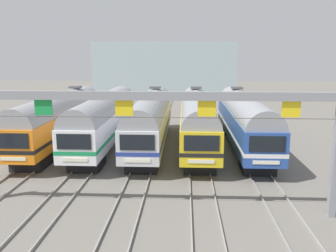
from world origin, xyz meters
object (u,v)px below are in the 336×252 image
Objects in this scene: commuter_train_silver at (151,118)px; commuter_train_blue at (244,119)px; commuter_train_white at (105,117)px; catenary_gantry at (124,115)px; commuter_train_orange at (60,117)px; commuter_train_yellow at (197,118)px.

commuter_train_silver and commuter_train_blue have the same top height.
commuter_train_silver is 1.00× the size of commuter_train_blue.
commuter_train_white is 12.45m from commuter_train_blue.
commuter_train_white is 14.35m from catenary_gantry.
commuter_train_white is 4.15m from commuter_train_silver.
commuter_train_blue is at bearing 0.02° from commuter_train_white.
catenary_gantry is at bearing -90.00° from commuter_train_silver.
commuter_train_orange is 0.83× the size of catenary_gantry.
commuter_train_yellow is at bearing 0.00° from commuter_train_silver.
commuter_train_blue is (16.60, 0.00, 0.00)m from commuter_train_orange.
catenary_gantry reaches higher than commuter_train_silver.
commuter_train_yellow and commuter_train_blue have the same top height.
commuter_train_white is at bearing -179.98° from commuter_train_blue.
catenary_gantry is at bearing -107.09° from commuter_train_yellow.
commuter_train_blue is at bearing 0.00° from commuter_train_silver.
commuter_train_white is 8.30m from commuter_train_yellow.
commuter_train_blue is at bearing 58.41° from catenary_gantry.
catenary_gantry is (-8.30, -13.50, 2.56)m from commuter_train_blue.
commuter_train_blue is 16.05m from catenary_gantry.
commuter_train_orange is 1.00× the size of commuter_train_yellow.
commuter_train_white is at bearing -179.94° from commuter_train_silver.
commuter_train_orange and commuter_train_silver have the same top height.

